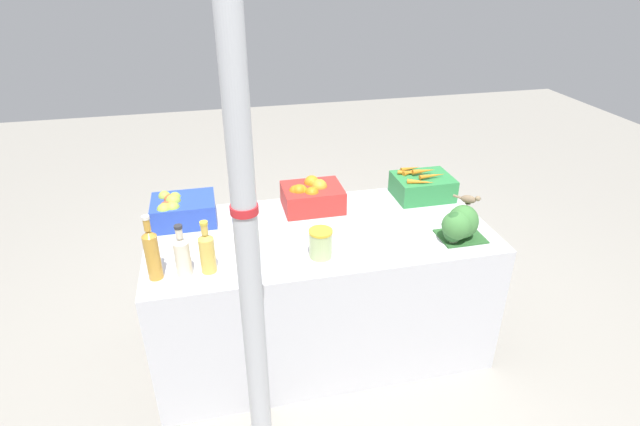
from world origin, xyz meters
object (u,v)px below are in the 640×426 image
at_px(orange_crate, 311,195).
at_px(juice_bottle_cloudy, 182,255).
at_px(support_pole, 246,237).
at_px(sparrow_bird, 469,199).
at_px(apple_crate, 181,209).
at_px(juice_bottle_amber, 152,253).
at_px(pickle_jar, 321,243).
at_px(carrot_crate, 422,186).
at_px(broccoli_pile, 460,225).
at_px(juice_bottle_golden, 207,251).

xyz_separation_m(orange_crate, juice_bottle_cloudy, (-0.68, -0.50, 0.02)).
relative_size(support_pole, sparrow_bird, 19.27).
xyz_separation_m(apple_crate, juice_bottle_amber, (-0.11, -0.49, 0.05)).
distance_m(juice_bottle_cloudy, pickle_jar, 0.62).
distance_m(support_pole, juice_bottle_amber, 0.61).
distance_m(carrot_crate, pickle_jar, 0.87).
relative_size(apple_crate, orange_crate, 1.00).
height_order(broccoli_pile, juice_bottle_amber, juice_bottle_amber).
relative_size(juice_bottle_cloudy, juice_bottle_golden, 0.98).
height_order(support_pole, orange_crate, support_pole).
bearing_deg(juice_bottle_cloudy, orange_crate, 36.21).
relative_size(support_pole, juice_bottle_golden, 9.00).
bearing_deg(sparrow_bird, juice_bottle_cloudy, -143.66).
xyz_separation_m(juice_bottle_cloudy, sparrow_bird, (1.36, 0.02, 0.11)).
bearing_deg(juice_bottle_golden, pickle_jar, 0.72).
height_order(carrot_crate, juice_bottle_cloudy, juice_bottle_cloudy).
bearing_deg(juice_bottle_cloudy, sparrow_bird, 1.00).
height_order(support_pole, juice_bottle_amber, support_pole).
bearing_deg(juice_bottle_cloudy, juice_bottle_amber, 180.00).
bearing_deg(pickle_jar, juice_bottle_amber, -179.50).
distance_m(carrot_crate, sparrow_bird, 0.50).
bearing_deg(carrot_crate, support_pole, -140.14).
distance_m(support_pole, carrot_crate, 1.43).
bearing_deg(juice_bottle_amber, orange_crate, 31.83).
distance_m(broccoli_pile, juice_bottle_amber, 1.44).
distance_m(juice_bottle_cloudy, juice_bottle_golden, 0.11).
height_order(support_pole, apple_crate, support_pole).
height_order(juice_bottle_amber, pickle_jar, juice_bottle_amber).
bearing_deg(juice_bottle_golden, apple_crate, 103.72).
relative_size(juice_bottle_cloudy, sparrow_bird, 2.10).
bearing_deg(orange_crate, sparrow_bird, -34.89).
bearing_deg(pickle_jar, sparrow_bird, 1.33).
distance_m(support_pole, juice_bottle_golden, 0.51).
xyz_separation_m(orange_crate, juice_bottle_amber, (-0.80, -0.50, 0.05)).
bearing_deg(juice_bottle_golden, carrot_crate, 22.11).
relative_size(support_pole, broccoli_pile, 9.53).
bearing_deg(orange_crate, juice_bottle_amber, -148.17).
height_order(orange_crate, juice_bottle_cloudy, juice_bottle_cloudy).
bearing_deg(orange_crate, apple_crate, -179.75).
distance_m(support_pole, apple_crate, 0.98).
distance_m(apple_crate, juice_bottle_golden, 0.51).
distance_m(broccoli_pile, sparrow_bird, 0.13).
bearing_deg(support_pole, pickle_jar, 48.42).
bearing_deg(juice_bottle_golden, sparrow_bird, 1.08).
xyz_separation_m(pickle_jar, sparrow_bird, (0.74, 0.02, 0.14)).
bearing_deg(sparrow_bird, pickle_jar, -143.33).
relative_size(orange_crate, sparrow_bird, 2.75).
bearing_deg(broccoli_pile, support_pole, -159.24).
distance_m(orange_crate, juice_bottle_cloudy, 0.84).
distance_m(juice_bottle_amber, juice_bottle_golden, 0.23).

